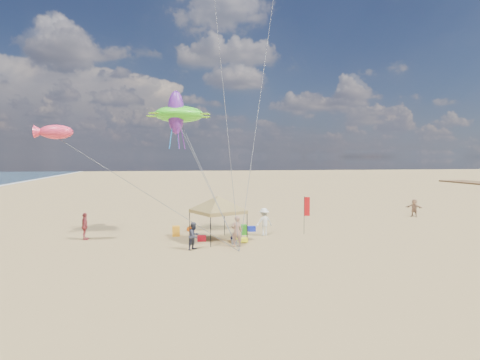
{
  "coord_description": "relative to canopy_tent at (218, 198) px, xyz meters",
  "views": [
    {
      "loc": [
        -4.65,
        -22.68,
        5.45
      ],
      "look_at": [
        0.0,
        3.0,
        4.0
      ],
      "focal_mm": 31.23,
      "sensor_mm": 36.0,
      "label": 1
    }
  ],
  "objects": [
    {
      "name": "person_far_c",
      "position": [
        18.98,
        7.68,
        -2.01
      ],
      "size": [
        1.38,
        1.42,
        1.62
      ],
      "primitive_type": "imported",
      "rotation": [
        0.0,
        0.0,
        5.47
      ],
      "color": "#AA7C5A",
      "rests_on": "ground"
    },
    {
      "name": "feather_flag",
      "position": [
        6.44,
        1.28,
        -1.02
      ],
      "size": [
        0.4,
        0.13,
        2.67
      ],
      "color": "black",
      "rests_on": "ground"
    },
    {
      "name": "person_near_b",
      "position": [
        -1.72,
        -2.38,
        -2.0
      ],
      "size": [
        0.99,
        1.01,
        1.64
      ],
      "primitive_type": "imported",
      "rotation": [
        0.0,
        0.0,
        0.86
      ],
      "color": "#36394A",
      "rests_on": "ground"
    },
    {
      "name": "canopy_tent",
      "position": [
        0.0,
        0.0,
        0.0
      ],
      "size": [
        5.0,
        5.0,
        3.38
      ],
      "color": "black",
      "rests_on": "ground"
    },
    {
      "name": "squid_kite",
      "position": [
        -2.6,
        1.56,
        5.58
      ],
      "size": [
        1.42,
        1.42,
        2.87
      ],
      "primitive_type": "ellipsoid",
      "rotation": [
        0.0,
        0.0,
        0.36
      ],
      "color": "purple",
      "rests_on": "ground"
    },
    {
      "name": "person_near_c",
      "position": [
        3.37,
        1.23,
        -1.86
      ],
      "size": [
        1.38,
        1.01,
        1.91
      ],
      "primitive_type": "imported",
      "rotation": [
        0.0,
        0.0,
        3.41
      ],
      "color": "white",
      "rests_on": "ground"
    },
    {
      "name": "fish_kite",
      "position": [
        -9.69,
        -0.23,
        4.12
      ],
      "size": [
        2.1,
        1.42,
        0.85
      ],
      "primitive_type": "ellipsoid",
      "rotation": [
        0.0,
        0.0,
        -0.26
      ],
      "color": "#FF3658",
      "rests_on": "ground"
    },
    {
      "name": "person_far_a",
      "position": [
        -8.58,
        1.88,
        -1.92
      ],
      "size": [
        0.53,
        1.08,
        1.79
      ],
      "primitive_type": "imported",
      "rotation": [
        0.0,
        0.0,
        1.67
      ],
      "color": "#B34549",
      "rests_on": "ground"
    },
    {
      "name": "ground",
      "position": [
        1.27,
        -4.0,
        -2.82
      ],
      "size": [
        280.0,
        280.0,
        0.0
      ],
      "primitive_type": "plane",
      "color": "tan",
      "rests_on": "ground"
    },
    {
      "name": "chair_yellow",
      "position": [
        -2.65,
        2.1,
        -2.47
      ],
      "size": [
        0.5,
        0.5,
        0.7
      ],
      "primitive_type": "cube",
      "color": "#FFA21C",
      "rests_on": "ground"
    },
    {
      "name": "cooler_red",
      "position": [
        -1.07,
        0.03,
        -2.63
      ],
      "size": [
        0.54,
        0.38,
        0.38
      ],
      "primitive_type": "cube",
      "color": "red",
      "rests_on": "ground"
    },
    {
      "name": "bag_orange",
      "position": [
        -1.56,
        3.96,
        -2.64
      ],
      "size": [
        0.54,
        0.69,
        0.36
      ],
      "primitive_type": "cylinder",
      "rotation": [
        0.0,
        1.57,
        1.22
      ],
      "color": "#CE510B",
      "rests_on": "ground"
    },
    {
      "name": "bag_navy",
      "position": [
        1.14,
        -0.24,
        -2.64
      ],
      "size": [
        0.69,
        0.54,
        0.36
      ],
      "primitive_type": "cylinder",
      "rotation": [
        0.0,
        1.57,
        0.35
      ],
      "color": "#120D3D",
      "rests_on": "ground"
    },
    {
      "name": "turtle_kite",
      "position": [
        -2.37,
        2.12,
        5.52
      ],
      "size": [
        3.56,
        2.96,
        1.11
      ],
      "primitive_type": "ellipsoid",
      "rotation": [
        0.0,
        0.0,
        -0.09
      ],
      "color": "#49F325",
      "rests_on": "ground"
    },
    {
      "name": "crate_grey",
      "position": [
        0.87,
        -1.29,
        -2.68
      ],
      "size": [
        0.34,
        0.3,
        0.28
      ],
      "primitive_type": "cube",
      "color": "slate",
      "rests_on": "ground"
    },
    {
      "name": "chair_green",
      "position": [
        2.0,
        1.79,
        -2.47
      ],
      "size": [
        0.5,
        0.5,
        0.7
      ],
      "primitive_type": "cube",
      "color": "#268818",
      "rests_on": "ground"
    },
    {
      "name": "beach_cart",
      "position": [
        1.3,
        -0.94,
        -2.62
      ],
      "size": [
        0.9,
        0.5,
        0.24
      ],
      "primitive_type": "cube",
      "color": "#FBF81B",
      "rests_on": "ground"
    },
    {
      "name": "cooler_blue",
      "position": [
        2.85,
        2.95,
        -2.63
      ],
      "size": [
        0.54,
        0.38,
        0.38
      ],
      "primitive_type": "cube",
      "color": "#1626B3",
      "rests_on": "ground"
    },
    {
      "name": "person_near_a",
      "position": [
        0.88,
        -2.02,
        -1.87
      ],
      "size": [
        0.73,
        0.51,
        1.89
      ],
      "primitive_type": "imported",
      "rotation": [
        0.0,
        0.0,
        3.23
      ],
      "color": "#AB7B61",
      "rests_on": "ground"
    }
  ]
}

